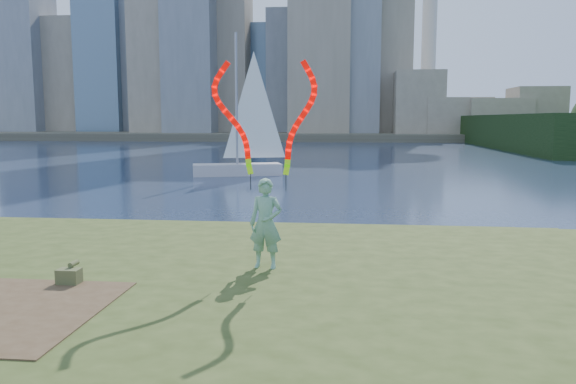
# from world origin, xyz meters

# --- Properties ---
(ground) EXTENTS (320.00, 320.00, 0.00)m
(ground) POSITION_xyz_m (0.00, 0.00, 0.00)
(ground) COLOR #17233B
(ground) RESTS_ON ground
(grassy_knoll) EXTENTS (20.00, 18.00, 0.80)m
(grassy_knoll) POSITION_xyz_m (0.00, -2.30, 0.34)
(grassy_knoll) COLOR #334117
(grassy_knoll) RESTS_ON ground
(far_shore) EXTENTS (320.00, 40.00, 1.20)m
(far_shore) POSITION_xyz_m (0.00, 95.00, 0.60)
(far_shore) COLOR #4E4939
(far_shore) RESTS_ON ground
(woman_with_ribbons) EXTENTS (2.05, 0.44, 4.01)m
(woman_with_ribbons) POSITION_xyz_m (1.38, -0.46, 2.21)
(woman_with_ribbons) COLOR #16653A
(woman_with_ribbons) RESTS_ON grassy_knoll
(canvas_bag) EXTENTS (0.36, 0.42, 0.34)m
(canvas_bag) POSITION_xyz_m (-1.67, -1.85, 0.94)
(canvas_bag) COLOR #474F2B
(canvas_bag) RESTS_ON grassy_knoll
(sailboat) EXTENTS (5.78, 3.23, 8.75)m
(sailboat) POSITION_xyz_m (-3.73, 24.09, 1.50)
(sailboat) COLOR beige
(sailboat) RESTS_ON ground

